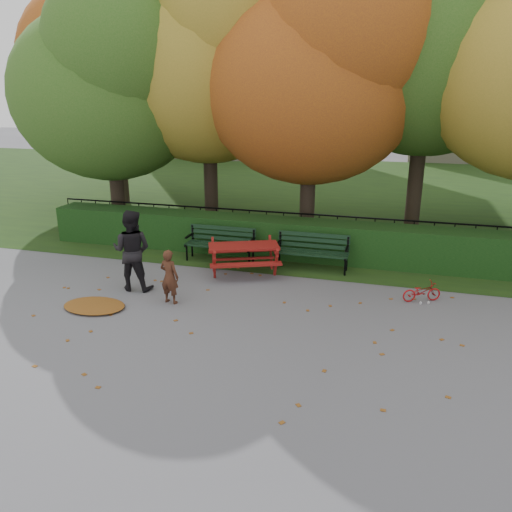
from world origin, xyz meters
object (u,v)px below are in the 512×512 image
(tree_f, at_px, (117,48))
(bench_right, at_px, (312,249))
(tree_b, at_px, (215,49))
(tree_c, at_px, (323,67))
(adult, at_px, (132,250))
(tree_d, at_px, (447,21))
(picnic_table, at_px, (244,251))
(bench_left, at_px, (221,241))
(tree_a, at_px, (113,80))
(bicycle, at_px, (422,292))
(child, at_px, (169,277))

(tree_f, relative_size, bench_right, 5.10)
(tree_b, height_order, tree_c, tree_b)
(adult, bearing_deg, tree_d, -143.02)
(bench_right, xyz_separation_m, picnic_table, (-1.54, -0.77, 0.04))
(tree_b, relative_size, bench_left, 4.88)
(tree_c, distance_m, tree_d, 3.50)
(tree_b, bearing_deg, tree_a, -156.95)
(picnic_table, height_order, bicycle, picnic_table)
(picnic_table, distance_m, child, 2.33)
(tree_b, distance_m, bicycle, 9.17)
(tree_a, height_order, bench_right, tree_a)
(tree_c, relative_size, picnic_table, 3.89)
(tree_c, xyz_separation_m, adult, (-3.33, -4.68, -3.92))
(tree_b, xyz_separation_m, child, (1.06, -5.95, -4.82))
(tree_d, bearing_deg, adult, -137.00)
(bench_right, distance_m, child, 3.82)
(tree_f, distance_m, bench_right, 11.19)
(adult, bearing_deg, bicycle, -176.65)
(tree_b, distance_m, bench_left, 5.87)
(adult, distance_m, bicycle, 6.29)
(bench_left, distance_m, child, 2.91)
(picnic_table, xyz_separation_m, bicycle, (4.11, -0.62, -0.34))
(tree_a, distance_m, tree_c, 6.04)
(tree_a, distance_m, bench_right, 7.69)
(bench_left, distance_m, bench_right, 2.40)
(tree_f, height_order, child, tree_f)
(tree_d, height_order, tree_f, tree_d)
(tree_c, xyz_separation_m, bench_right, (0.27, -2.26, -4.30))
(tree_d, xyz_separation_m, picnic_table, (-4.32, -4.30, -5.43))
(tree_a, xyz_separation_m, tree_d, (9.07, 1.65, 1.46))
(adult, bearing_deg, bench_left, -122.34)
(bench_left, bearing_deg, bench_right, 0.00)
(bench_left, height_order, bench_right, same)
(tree_c, bearing_deg, tree_a, -176.35)
(tree_c, xyz_separation_m, tree_f, (-7.97, 3.28, 0.87))
(tree_b, bearing_deg, adult, -90.54)
(tree_b, xyz_separation_m, tree_d, (6.32, 0.48, 0.58))
(bench_left, bearing_deg, bicycle, -15.70)
(tree_a, relative_size, tree_c, 0.94)
(bench_left, distance_m, bicycle, 5.17)
(tree_b, relative_size, tree_c, 1.10)
(tree_c, bearing_deg, tree_d, 22.61)
(tree_a, relative_size, adult, 4.14)
(tree_c, distance_m, tree_f, 8.66)
(picnic_table, bearing_deg, tree_d, 22.10)
(tree_f, bearing_deg, bicycle, -32.69)
(bench_right, relative_size, child, 1.55)
(tree_f, bearing_deg, tree_c, -22.35)
(tree_b, relative_size, tree_d, 0.92)
(tree_f, xyz_separation_m, bicycle, (10.80, -6.93, -5.47))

